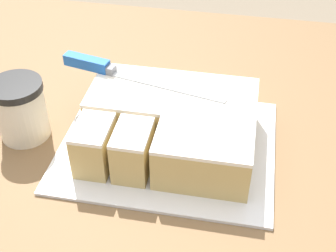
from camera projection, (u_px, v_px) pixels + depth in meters
name	position (u px, v px, depth m)	size (l,w,h in m)	color
cake_board	(168.00, 145.00, 0.87)	(0.39, 0.32, 0.01)	silver
cake	(171.00, 125.00, 0.84)	(0.31, 0.24, 0.09)	tan
knife	(104.00, 68.00, 0.90)	(0.33, 0.09, 0.02)	silver
coffee_cup	(21.00, 109.00, 0.86)	(0.10, 0.10, 0.12)	beige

